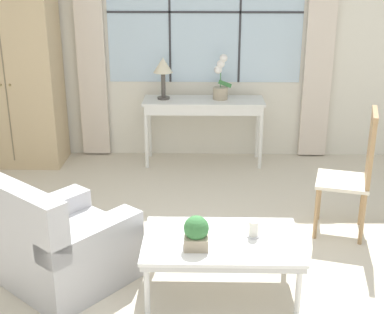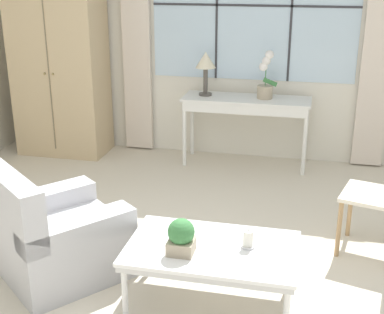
% 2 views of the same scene
% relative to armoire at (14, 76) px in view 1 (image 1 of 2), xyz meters
% --- Properties ---
extents(ground_plane, '(14.00, 14.00, 0.00)m').
position_rel_armoire_xyz_m(ground_plane, '(2.18, -2.67, -1.04)').
color(ground_plane, beige).
extents(wall_back_windowed, '(7.20, 0.14, 2.80)m').
position_rel_armoire_xyz_m(wall_back_windowed, '(2.18, 0.35, 0.37)').
color(wall_back_windowed, silver).
rests_on(wall_back_windowed, ground_plane).
extents(armoire, '(1.10, 0.62, 2.06)m').
position_rel_armoire_xyz_m(armoire, '(0.00, 0.00, 0.00)').
color(armoire, tan).
rests_on(armoire, ground_plane).
extents(console_table, '(1.40, 0.47, 0.77)m').
position_rel_armoire_xyz_m(console_table, '(2.18, 0.03, -0.35)').
color(console_table, white).
rests_on(console_table, ground_plane).
extents(table_lamp, '(0.22, 0.22, 0.48)m').
position_rel_armoire_xyz_m(table_lamp, '(1.71, 0.06, 0.09)').
color(table_lamp, '#4C4742').
rests_on(table_lamp, console_table).
extents(potted_orchid, '(0.22, 0.17, 0.52)m').
position_rel_armoire_xyz_m(potted_orchid, '(2.37, 0.06, -0.07)').
color(potted_orchid, tan).
rests_on(potted_orchid, console_table).
extents(armchair_upholstered, '(1.13, 1.14, 0.84)m').
position_rel_armoire_xyz_m(armchair_upholstered, '(1.14, -2.55, -0.76)').
color(armchair_upholstered, '#B2B2B7').
rests_on(armchair_upholstered, ground_plane).
extents(side_chair_wooden, '(0.54, 0.54, 1.12)m').
position_rel_armoire_xyz_m(side_chair_wooden, '(3.49, -1.74, -0.41)').
color(side_chair_wooden, beige).
rests_on(side_chair_wooden, ground_plane).
extents(coffee_table, '(1.12, 0.69, 0.42)m').
position_rel_armoire_xyz_m(coffee_table, '(2.31, -2.65, -0.66)').
color(coffee_table, silver).
rests_on(coffee_table, ground_plane).
extents(potted_plant_small, '(0.17, 0.17, 0.23)m').
position_rel_armoire_xyz_m(potted_plant_small, '(2.13, -2.77, -0.50)').
color(potted_plant_small, tan).
rests_on(potted_plant_small, coffee_table).
extents(pillar_candle, '(0.09, 0.09, 0.13)m').
position_rel_armoire_xyz_m(pillar_candle, '(2.53, -2.61, -0.56)').
color(pillar_candle, silver).
rests_on(pillar_candle, coffee_table).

